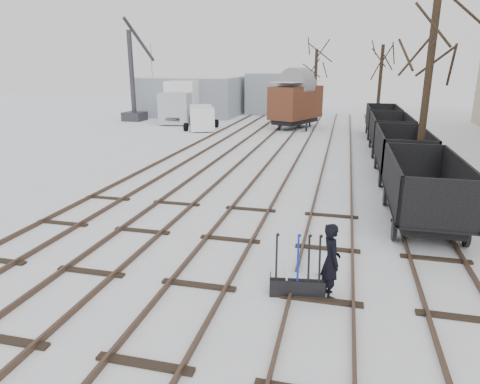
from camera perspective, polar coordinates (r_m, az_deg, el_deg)
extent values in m
plane|color=white|center=(10.91, -5.53, -12.40)|extent=(120.00, 120.00, 0.00)
cube|color=black|center=(25.58, -9.52, 4.61)|extent=(0.07, 52.00, 0.15)
cube|color=black|center=(25.06, -6.49, 4.49)|extent=(0.07, 52.00, 0.15)
cube|color=black|center=(15.29, -24.76, -5.10)|extent=(1.90, 0.20, 0.08)
cube|color=black|center=(24.57, -3.05, 4.33)|extent=(0.07, 52.00, 0.15)
cube|color=black|center=(24.20, 0.21, 4.16)|extent=(0.07, 52.00, 0.15)
cube|color=black|center=(13.68, -14.77, -6.55)|extent=(1.90, 0.20, 0.08)
cube|color=black|center=(23.89, 3.87, 3.96)|extent=(0.07, 52.00, 0.15)
cube|color=black|center=(23.69, 7.30, 3.76)|extent=(0.07, 52.00, 0.15)
cube|color=black|center=(12.59, -2.53, -8.06)|extent=(1.90, 0.20, 0.08)
cube|color=black|center=(23.58, 11.08, 3.52)|extent=(0.07, 52.00, 0.15)
cube|color=black|center=(23.56, 14.57, 3.29)|extent=(0.07, 52.00, 0.15)
cube|color=black|center=(12.17, 11.35, -9.31)|extent=(1.90, 0.20, 0.08)
cube|color=black|center=(23.64, 18.36, 3.02)|extent=(0.07, 52.00, 0.15)
cube|color=black|center=(23.81, 21.79, 2.76)|extent=(0.07, 52.00, 0.15)
cube|color=black|center=(12.47, 25.45, -10.03)|extent=(1.90, 0.20, 0.08)
cube|color=#909AA2|center=(47.94, -6.24, 12.55)|extent=(10.00, 8.00, 4.00)
cube|color=silver|center=(47.84, -6.32, 15.00)|extent=(9.80, 7.84, 0.10)
cube|color=#909AA2|center=(49.61, 5.47, 12.93)|extent=(7.00, 6.00, 4.40)
cube|color=silver|center=(49.52, 5.54, 15.53)|extent=(6.86, 5.88, 0.10)
cube|color=black|center=(10.51, 7.60, -12.30)|extent=(1.35, 0.61, 0.44)
cube|color=black|center=(10.39, 7.65, -11.14)|extent=(1.33, 0.49, 0.06)
cube|color=silver|center=(10.38, 7.66, -10.95)|extent=(1.27, 0.44, 0.03)
cylinder|color=black|center=(10.16, 4.91, -8.64)|extent=(0.10, 0.32, 1.08)
cylinder|color=silver|center=(10.17, 6.33, -8.67)|extent=(0.10, 0.32, 1.08)
cylinder|color=#0C23A0|center=(10.18, 7.76, -8.70)|extent=(0.10, 0.32, 1.08)
cylinder|color=black|center=(10.19, 9.18, -8.72)|extent=(0.10, 0.32, 1.08)
cylinder|color=black|center=(10.21, 10.59, -8.74)|extent=(0.10, 0.32, 1.08)
imported|color=black|center=(10.25, 12.03, -8.96)|extent=(0.63, 0.77, 1.83)
cube|color=black|center=(15.95, 23.03, -1.78)|extent=(1.81, 4.97, 0.38)
cube|color=black|center=(15.90, 23.10, -1.14)|extent=(2.26, 5.64, 0.11)
cube|color=black|center=(15.55, 19.49, 1.77)|extent=(0.09, 5.64, 1.50)
cube|color=black|center=(15.93, 27.24, 1.20)|extent=(0.09, 5.64, 1.50)
cube|color=silver|center=(15.87, 23.14, -0.81)|extent=(2.03, 5.42, 0.06)
cylinder|color=black|center=(14.20, 19.84, -4.83)|extent=(0.11, 0.66, 0.66)
cylinder|color=black|center=(17.92, 25.34, -1.07)|extent=(0.11, 0.66, 0.66)
cube|color=black|center=(22.08, 20.61, 3.31)|extent=(1.81, 4.97, 0.38)
cube|color=black|center=(22.04, 20.66, 3.79)|extent=(2.26, 5.64, 0.11)
cube|color=black|center=(21.79, 18.03, 5.93)|extent=(0.09, 5.64, 1.50)
cube|color=black|center=(22.06, 23.65, 5.47)|extent=(0.09, 5.64, 1.50)
cube|color=silver|center=(22.02, 20.69, 4.03)|extent=(2.03, 5.42, 0.06)
cylinder|color=black|center=(20.28, 18.17, 1.63)|extent=(0.11, 0.66, 0.66)
cylinder|color=black|center=(24.03, 22.54, 3.42)|extent=(0.11, 0.66, 0.66)
cube|color=black|center=(28.33, 19.24, 6.17)|extent=(1.81, 4.97, 0.38)
cube|color=black|center=(28.30, 19.28, 6.55)|extent=(2.26, 5.64, 0.11)
cube|color=black|center=(28.10, 17.22, 8.23)|extent=(0.09, 5.64, 1.50)
cube|color=black|center=(28.31, 21.62, 7.86)|extent=(0.09, 5.64, 1.50)
cube|color=silver|center=(28.28, 19.30, 6.73)|extent=(2.03, 5.42, 0.06)
cylinder|color=black|center=(26.52, 17.28, 5.07)|extent=(0.11, 0.66, 0.66)
cylinder|color=black|center=(30.26, 20.87, 6.08)|extent=(0.11, 0.66, 0.66)
cube|color=black|center=(34.63, 18.37, 7.99)|extent=(1.81, 4.97, 0.38)
cube|color=black|center=(34.61, 18.39, 8.30)|extent=(2.26, 5.64, 0.11)
cube|color=black|center=(34.45, 16.69, 9.68)|extent=(0.09, 5.64, 1.50)
cube|color=black|center=(34.62, 20.31, 9.38)|extent=(0.09, 5.64, 1.50)
cube|color=silver|center=(34.59, 18.41, 8.46)|extent=(2.03, 5.42, 0.06)
cylinder|color=black|center=(32.82, 16.73, 7.21)|extent=(0.11, 0.66, 0.66)
cylinder|color=black|center=(36.54, 19.76, 7.82)|extent=(0.11, 0.66, 0.66)
cube|color=black|center=(37.84, 7.37, 9.44)|extent=(3.65, 4.96, 0.41)
cube|color=#502918|center=(37.68, 7.46, 11.78)|extent=(4.36, 5.73, 2.69)
cube|color=silver|center=(37.58, 7.56, 14.37)|extent=(4.02, 5.39, 0.04)
cylinder|color=black|center=(36.40, 5.25, 8.74)|extent=(0.12, 0.72, 0.72)
cylinder|color=black|center=(39.40, 9.30, 9.19)|extent=(0.12, 0.72, 0.72)
cube|color=black|center=(43.22, -7.43, 10.23)|extent=(2.25, 8.54, 0.33)
cube|color=#9FA4A8|center=(40.26, -9.08, 10.98)|extent=(2.90, 2.50, 2.78)
cube|color=white|center=(43.91, -7.08, 12.45)|extent=(3.40, 6.05, 3.11)
cube|color=silver|center=(43.82, -7.16, 14.51)|extent=(3.33, 5.93, 0.04)
cylinder|color=black|center=(41.04, -10.50, 9.69)|extent=(0.33, 1.11, 1.11)
cylinder|color=black|center=(45.73, -4.56, 10.59)|extent=(0.33, 1.11, 1.11)
cube|color=white|center=(37.02, -5.15, 9.87)|extent=(3.39, 4.81, 1.81)
cube|color=silver|center=(36.92, -5.19, 11.30)|extent=(3.31, 4.70, 0.04)
cylinder|color=black|center=(36.09, -7.22, 8.60)|extent=(0.22, 0.70, 0.70)
cylinder|color=black|center=(38.15, -3.14, 9.12)|extent=(0.22, 0.70, 0.70)
cube|color=#2E2E33|center=(44.11, -13.87, 9.77)|extent=(2.00, 2.00, 0.84)
cylinder|color=#2E2E33|center=(43.86, -14.22, 14.71)|extent=(0.46, 0.46, 8.45)
cylinder|color=#2E2E33|center=(45.60, -13.37, 19.07)|extent=(0.61, 5.38, 3.89)
cylinder|color=black|center=(47.53, -11.92, 15.97)|extent=(0.04, 0.04, 4.75)
cylinder|color=black|center=(19.20, 23.51, 11.23)|extent=(0.30, 0.30, 7.86)
cylinder|color=black|center=(44.50, 9.99, 13.90)|extent=(0.30, 0.30, 6.79)
cylinder|color=black|center=(41.27, 18.12, 13.32)|extent=(0.30, 0.30, 7.01)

